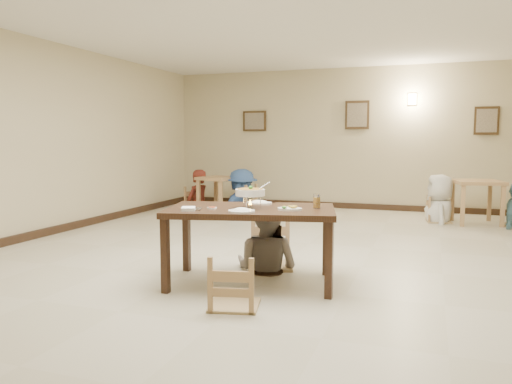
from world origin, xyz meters
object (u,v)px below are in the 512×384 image
at_px(curry_warmer, 250,193).
at_px(bg_chair_ll, 197,188).
at_px(chair_near, 234,256).
at_px(main_diner, 267,199).
at_px(bg_diner_b, 241,169).
at_px(chair_far, 271,222).
at_px(bg_diner_a, 197,169).
at_px(bg_diner_c, 441,174).
at_px(bg_table_right, 477,188).
at_px(bg_chair_lr, 242,186).
at_px(main_table, 251,216).
at_px(drink_glass, 317,202).
at_px(bg_chair_rl, 440,198).
at_px(bg_table_left, 218,183).

distance_m(curry_warmer, bg_chair_ll, 5.78).
relative_size(chair_near, main_diner, 0.56).
relative_size(curry_warmer, bg_diner_b, 0.19).
xyz_separation_m(chair_far, bg_diner_a, (-3.00, 4.19, 0.31)).
relative_size(bg_diner_b, bg_diner_c, 1.02).
bearing_deg(bg_table_right, main_diner, -120.78).
height_order(bg_chair_lr, bg_diner_a, bg_diner_a).
height_order(chair_near, bg_diner_a, bg_diner_a).
relative_size(main_table, bg_table_right, 2.01).
relative_size(main_table, bg_chair_ll, 2.06).
bearing_deg(curry_warmer, chair_near, -81.21).
relative_size(bg_table_right, bg_diner_b, 0.52).
height_order(chair_near, drink_glass, drink_glass).
relative_size(curry_warmer, bg_chair_rl, 0.38).
height_order(curry_warmer, bg_chair_lr, bg_chair_lr).
relative_size(main_diner, bg_table_right, 1.76).
bearing_deg(main_table, bg_diner_b, 99.10).
relative_size(bg_table_left, bg_chair_lr, 0.81).
distance_m(drink_glass, bg_table_left, 5.59).
xyz_separation_m(chair_near, bg_chair_lr, (-2.08, 5.57, 0.07)).
distance_m(main_diner, bg_table_left, 4.93).
bearing_deg(chair_far, chair_near, -103.47).
bearing_deg(bg_chair_lr, chair_near, 30.57).
xyz_separation_m(main_diner, bg_diner_b, (-1.96, 4.27, 0.07)).
distance_m(drink_glass, bg_diner_c, 4.73).
height_order(main_table, bg_chair_lr, bg_chair_lr).
height_order(chair_near, bg_table_right, chair_near).
relative_size(curry_warmer, bg_chair_ll, 0.37).
xyz_separation_m(chair_near, curry_warmer, (-0.11, 0.71, 0.49)).
bearing_deg(main_table, chair_far, 78.06).
bearing_deg(bg_table_right, bg_chair_lr, 179.29).
height_order(chair_near, bg_diner_c, bg_diner_c).
xyz_separation_m(drink_glass, bg_diner_a, (-3.65, 4.69, -0.01)).
xyz_separation_m(bg_table_right, bg_diner_c, (-0.61, -0.03, 0.23)).
xyz_separation_m(main_diner, bg_chair_rl, (1.90, 4.19, -0.37)).
relative_size(drink_glass, bg_chair_ll, 0.16).
xyz_separation_m(bg_chair_lr, bg_chair_rl, (3.86, -0.08, -0.09)).
bearing_deg(chair_far, bg_diner_b, 96.98).
bearing_deg(bg_diner_c, bg_table_right, 84.92).
xyz_separation_m(main_diner, bg_chair_lr, (-1.96, 4.27, -0.28)).
distance_m(drink_glass, bg_diner_a, 5.94).
distance_m(bg_table_left, bg_diner_c, 4.38).
relative_size(bg_table_left, bg_diner_a, 0.51).
xyz_separation_m(curry_warmer, bg_diner_b, (-1.97, 4.86, -0.07)).
bearing_deg(bg_diner_a, main_table, 43.96).
xyz_separation_m(bg_table_left, bg_chair_rl, (4.37, -0.06, -0.13)).
bearing_deg(curry_warmer, bg_diner_b, 112.06).
relative_size(main_diner, bg_diner_a, 0.96).
bearing_deg(bg_table_right, bg_diner_a, 178.93).
bearing_deg(bg_table_left, curry_warmer, -62.79).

